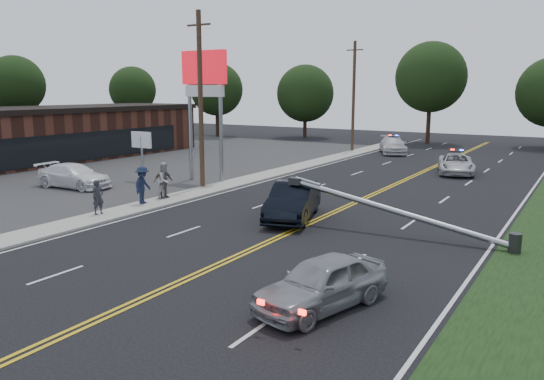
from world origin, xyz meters
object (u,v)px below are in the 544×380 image
Objects in this scene: crashed_sedan at (293,201)px; bystander_c at (143,185)px; pylon_sign at (204,84)px; bystander_a at (98,197)px; emergency_b at (393,145)px; bystander_d at (163,181)px; waiting_sedan at (322,283)px; emergency_a at (456,164)px; parked_car at (74,176)px; fallen_streetlight at (407,214)px; utility_pole_mid at (201,100)px; bystander_b at (165,180)px; utility_pole_far at (354,96)px; small_sign at (142,144)px.

bystander_c reaches higher than crashed_sedan.
bystander_a is (1.79, -10.02, -5.10)m from pylon_sign.
bystander_d is at bearing -122.45° from emergency_b.
waiting_sedan is 15.55m from bystander_d.
emergency_a is at bearing 42.00° from pylon_sign.
bystander_d is (1.73, -5.73, -4.99)m from pylon_sign.
pylon_sign is at bearing -129.05° from emergency_b.
bystander_a is (7.05, -4.23, 0.20)m from parked_car.
waiting_sedan is at bearing -88.19° from fallen_streetlight.
bystander_b is (0.50, -3.67, -4.03)m from utility_pole_mid.
bystander_c reaches higher than emergency_a.
utility_pole_far is at bearing -13.73° from bystander_c.
utility_pole_mid reaches higher than bystander_b.
emergency_b is at bearing -21.39° from bystander_c.
small_sign is at bearing -136.03° from emergency_b.
bystander_a is at bearing 163.78° from bystander_c.
small_sign reaches higher than bystander_d.
pylon_sign reaches higher than bystander_b.
bystander_a is at bearing 179.71° from waiting_sedan.
small_sign is at bearing -29.64° from parked_car.
crashed_sedan is at bearing -68.71° from bystander_d.
waiting_sedan is (18.44, -11.92, -1.64)m from small_sign.
fallen_streetlight is at bearing -99.07° from bystander_c.
crashed_sedan is at bearing 177.47° from fallen_streetlight.
emergency_a is 11.90m from emergency_b.
utility_pole_far is at bearing 162.65° from emergency_b.
pylon_sign reaches higher than emergency_b.
waiting_sedan is at bearing -68.10° from utility_pole_far.
emergency_b is (8.52, 22.52, -1.59)m from small_sign.
bystander_c is (-10.79, -18.69, 0.37)m from emergency_a.
utility_pole_mid is at bearing 0.00° from small_sign.
pylon_sign is 4.53× the size of bystander_d.
utility_pole_mid reaches higher than small_sign.
pylon_sign is 20.06m from utility_pole_far.
bystander_d is (-3.29, -26.25, 0.26)m from emergency_b.
bystander_a is 0.83× the size of bystander_b.
crashed_sedan is at bearing -93.49° from bystander_c.
fallen_streetlight is 14.58m from utility_pole_mid.
utility_pole_far reaches higher than bystander_b.
small_sign is at bearing 163.35° from waiting_sedan.
small_sign is 5.53m from utility_pole_mid.
small_sign is at bearing 167.60° from fallen_streetlight.
small_sign is 4.49m from parked_car.
bystander_b is at bearing -138.27° from emergency_a.
utility_pole_far is 2.08× the size of parked_car.
small_sign is 7.64m from bystander_c.
utility_pole_mid is (1.30, -2.00, -0.91)m from pylon_sign.
pylon_sign is 2.55m from utility_pole_mid.
utility_pole_mid reaches higher than fallen_streetlight.
utility_pole_mid is at bearing 163.36° from fallen_streetlight.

